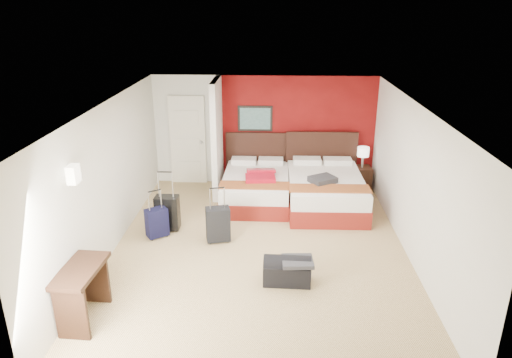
{
  "coord_description": "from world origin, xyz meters",
  "views": [
    {
      "loc": [
        0.22,
        -7.15,
        4.0
      ],
      "look_at": [
        -0.09,
        0.8,
        1.0
      ],
      "focal_mm": 33.02,
      "sensor_mm": 36.0,
      "label": 1
    }
  ],
  "objects_px": {
    "suitcase_charcoal": "(218,226)",
    "suitcase_navy": "(157,224)",
    "bed_right": "(325,192)",
    "desk": "(83,294)",
    "bed_left": "(256,189)",
    "suitcase_black": "(168,214)",
    "duffel_bag": "(287,272)",
    "table_lamp": "(363,157)",
    "nightstand": "(361,179)",
    "red_suitcase_open": "(261,175)"
  },
  "relations": [
    {
      "from": "suitcase_black",
      "to": "desk",
      "type": "relative_size",
      "value": 0.68
    },
    {
      "from": "bed_right",
      "to": "duffel_bag",
      "type": "height_order",
      "value": "bed_right"
    },
    {
      "from": "suitcase_black",
      "to": "suitcase_navy",
      "type": "distance_m",
      "value": 0.33
    },
    {
      "from": "table_lamp",
      "to": "desk",
      "type": "height_order",
      "value": "table_lamp"
    },
    {
      "from": "nightstand",
      "to": "table_lamp",
      "type": "distance_m",
      "value": 0.51
    },
    {
      "from": "bed_right",
      "to": "desk",
      "type": "xyz_separation_m",
      "value": [
        -3.56,
        -3.86,
        0.06
      ]
    },
    {
      "from": "suitcase_navy",
      "to": "desk",
      "type": "distance_m",
      "value": 2.42
    },
    {
      "from": "table_lamp",
      "to": "nightstand",
      "type": "bearing_deg",
      "value": 0.0
    },
    {
      "from": "bed_right",
      "to": "duffel_bag",
      "type": "bearing_deg",
      "value": -106.87
    },
    {
      "from": "bed_right",
      "to": "desk",
      "type": "bearing_deg",
      "value": -133.07
    },
    {
      "from": "bed_right",
      "to": "suitcase_black",
      "type": "distance_m",
      "value": 3.25
    },
    {
      "from": "bed_right",
      "to": "table_lamp",
      "type": "xyz_separation_m",
      "value": [
        0.89,
        0.91,
        0.47
      ]
    },
    {
      "from": "bed_left",
      "to": "table_lamp",
      "type": "xyz_separation_m",
      "value": [
        2.33,
        0.71,
        0.5
      ]
    },
    {
      "from": "suitcase_navy",
      "to": "bed_right",
      "type": "bearing_deg",
      "value": -10.33
    },
    {
      "from": "duffel_bag",
      "to": "bed_left",
      "type": "bearing_deg",
      "value": 103.31
    },
    {
      "from": "table_lamp",
      "to": "desk",
      "type": "distance_m",
      "value": 6.54
    },
    {
      "from": "suitcase_charcoal",
      "to": "suitcase_navy",
      "type": "xyz_separation_m",
      "value": [
        -1.12,
        0.12,
        -0.04
      ]
    },
    {
      "from": "desk",
      "to": "bed_left",
      "type": "bearing_deg",
      "value": 65.92
    },
    {
      "from": "suitcase_charcoal",
      "to": "suitcase_navy",
      "type": "distance_m",
      "value": 1.13
    },
    {
      "from": "bed_right",
      "to": "duffel_bag",
      "type": "relative_size",
      "value": 3.06
    },
    {
      "from": "bed_left",
      "to": "nightstand",
      "type": "xyz_separation_m",
      "value": [
        2.33,
        0.71,
        -0.01
      ]
    },
    {
      "from": "bed_right",
      "to": "suitcase_charcoal",
      "type": "xyz_separation_m",
      "value": [
        -2.04,
        -1.6,
        -0.02
      ]
    },
    {
      "from": "red_suitcase_open",
      "to": "suitcase_black",
      "type": "distance_m",
      "value": 2.15
    },
    {
      "from": "suitcase_charcoal",
      "to": "suitcase_navy",
      "type": "bearing_deg",
      "value": 160.58
    },
    {
      "from": "bed_right",
      "to": "duffel_bag",
      "type": "distance_m",
      "value": 3.0
    },
    {
      "from": "bed_left",
      "to": "suitcase_charcoal",
      "type": "bearing_deg",
      "value": -107.48
    },
    {
      "from": "table_lamp",
      "to": "desk",
      "type": "bearing_deg",
      "value": -133.02
    },
    {
      "from": "desk",
      "to": "table_lamp",
      "type": "bearing_deg",
      "value": 50.46
    },
    {
      "from": "duffel_bag",
      "to": "suitcase_black",
      "type": "bearing_deg",
      "value": 144.72
    },
    {
      "from": "bed_left",
      "to": "suitcase_charcoal",
      "type": "relative_size",
      "value": 3.24
    },
    {
      "from": "table_lamp",
      "to": "suitcase_black",
      "type": "height_order",
      "value": "table_lamp"
    },
    {
      "from": "bed_left",
      "to": "suitcase_black",
      "type": "bearing_deg",
      "value": -137.84
    },
    {
      "from": "bed_left",
      "to": "table_lamp",
      "type": "bearing_deg",
      "value": 17.72
    },
    {
      "from": "desk",
      "to": "suitcase_black",
      "type": "bearing_deg",
      "value": 82.1
    },
    {
      "from": "bed_left",
      "to": "red_suitcase_open",
      "type": "relative_size",
      "value": 2.37
    },
    {
      "from": "bed_left",
      "to": "bed_right",
      "type": "xyz_separation_m",
      "value": [
        1.44,
        -0.2,
        0.03
      ]
    },
    {
      "from": "bed_left",
      "to": "bed_right",
      "type": "bearing_deg",
      "value": -7.11
    },
    {
      "from": "table_lamp",
      "to": "suitcase_navy",
      "type": "distance_m",
      "value": 4.73
    },
    {
      "from": "bed_right",
      "to": "nightstand",
      "type": "relative_size",
      "value": 3.85
    },
    {
      "from": "duffel_bag",
      "to": "bed_right",
      "type": "bearing_deg",
      "value": 75.91
    },
    {
      "from": "nightstand",
      "to": "table_lamp",
      "type": "bearing_deg",
      "value": 0.0
    },
    {
      "from": "bed_right",
      "to": "suitcase_charcoal",
      "type": "bearing_deg",
      "value": -142.25
    },
    {
      "from": "bed_right",
      "to": "suitcase_charcoal",
      "type": "distance_m",
      "value": 2.59
    },
    {
      "from": "bed_right",
      "to": "desk",
      "type": "distance_m",
      "value": 5.26
    },
    {
      "from": "bed_left",
      "to": "desk",
      "type": "bearing_deg",
      "value": -116.68
    },
    {
      "from": "bed_right",
      "to": "suitcase_charcoal",
      "type": "height_order",
      "value": "bed_right"
    },
    {
      "from": "bed_left",
      "to": "duffel_bag",
      "type": "xyz_separation_m",
      "value": [
        0.59,
        -3.07,
        -0.12
      ]
    },
    {
      "from": "suitcase_charcoal",
      "to": "desk",
      "type": "distance_m",
      "value": 2.73
    },
    {
      "from": "bed_left",
      "to": "nightstand",
      "type": "bearing_deg",
      "value": 17.72
    },
    {
      "from": "duffel_bag",
      "to": "suitcase_charcoal",
      "type": "bearing_deg",
      "value": 135.61
    }
  ]
}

